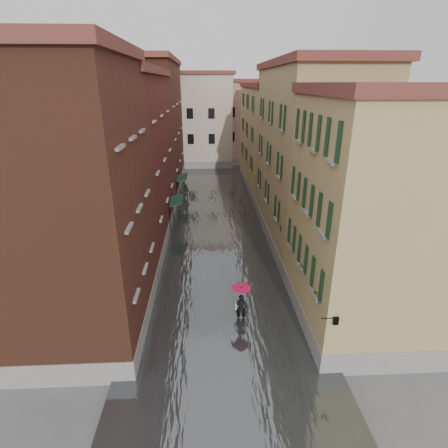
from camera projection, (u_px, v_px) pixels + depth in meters
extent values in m
plane|color=#5D5D5F|center=(222.00, 300.00, 20.72)|extent=(120.00, 120.00, 0.00)
cube|color=#44494B|center=(216.00, 219.00, 32.71)|extent=(10.00, 60.00, 0.20)
cube|color=brown|center=(73.00, 211.00, 16.10)|extent=(6.00, 8.00, 13.00)
cube|color=#5A231C|center=(124.00, 164.00, 26.37)|extent=(6.00, 14.00, 12.50)
cube|color=brown|center=(152.00, 129.00, 39.97)|extent=(6.00, 16.00, 14.00)
cube|color=tan|center=(367.00, 220.00, 17.02)|extent=(6.00, 8.00, 11.50)
cube|color=tan|center=(307.00, 159.00, 26.92)|extent=(6.00, 14.00, 13.00)
cube|color=tan|center=(272.00, 140.00, 41.09)|extent=(6.00, 16.00, 11.50)
cube|color=beige|center=(191.00, 121.00, 53.30)|extent=(12.00, 9.00, 13.00)
cube|color=tan|center=(248.00, 123.00, 55.75)|extent=(10.00, 9.00, 12.00)
cube|color=#173325|center=(177.00, 200.00, 30.17)|extent=(1.09, 2.96, 0.31)
cylinder|color=black|center=(170.00, 219.00, 29.22)|extent=(0.06, 0.06, 2.80)
cylinder|color=black|center=(173.00, 207.00, 31.95)|extent=(0.06, 0.06, 2.80)
cube|color=#173325|center=(182.00, 177.00, 37.41)|extent=(1.09, 3.06, 0.31)
cylinder|color=black|center=(177.00, 192.00, 36.40)|extent=(0.06, 0.06, 2.80)
cylinder|color=black|center=(179.00, 184.00, 39.24)|extent=(0.06, 0.06, 2.80)
cylinder|color=black|center=(328.00, 318.00, 14.18)|extent=(0.60, 0.05, 0.05)
cube|color=black|center=(335.00, 320.00, 14.23)|extent=(0.22, 0.22, 0.35)
cube|color=beige|center=(335.00, 320.00, 14.23)|extent=(0.14, 0.14, 0.24)
cube|color=#973D31|center=(319.00, 295.00, 15.61)|extent=(0.22, 0.85, 0.18)
imported|color=#265926|center=(320.00, 287.00, 15.45)|extent=(0.59, 0.51, 0.66)
cube|color=#973D31|center=(304.00, 268.00, 17.91)|extent=(0.22, 0.85, 0.18)
imported|color=#265926|center=(305.00, 261.00, 17.75)|extent=(0.59, 0.51, 0.66)
cube|color=#973D31|center=(293.00, 247.00, 20.16)|extent=(0.22, 0.85, 0.18)
imported|color=#265926|center=(294.00, 241.00, 20.00)|extent=(0.59, 0.51, 0.66)
cube|color=#973D31|center=(283.00, 229.00, 22.75)|extent=(0.22, 0.85, 0.18)
imported|color=#265926|center=(283.00, 223.00, 22.59)|extent=(0.59, 0.51, 0.66)
cube|color=#973D31|center=(276.00, 216.00, 24.87)|extent=(0.22, 0.85, 0.18)
imported|color=#265926|center=(277.00, 211.00, 24.71)|extent=(0.59, 0.51, 0.66)
imported|color=black|center=(241.00, 308.00, 18.65)|extent=(0.62, 0.44, 1.62)
cube|color=#B8B498|center=(236.00, 305.00, 18.64)|extent=(0.08, 0.30, 0.38)
cylinder|color=black|center=(241.00, 299.00, 18.45)|extent=(0.02, 0.02, 1.00)
cone|color=#D10D46|center=(241.00, 290.00, 18.24)|extent=(1.07, 1.07, 0.28)
imported|color=black|center=(186.00, 192.00, 38.18)|extent=(0.98, 0.84, 1.72)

